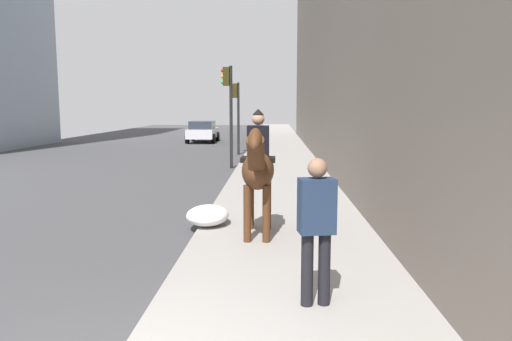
% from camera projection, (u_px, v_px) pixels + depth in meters
% --- Properties ---
extents(mounted_horse_near, '(2.15, 0.61, 2.23)m').
position_uv_depth(mounted_horse_near, '(258.00, 168.00, 8.40)').
color(mounted_horse_near, '#4C2B16').
rests_on(mounted_horse_near, sidewalk_slab).
extents(pedestrian_greeting, '(0.32, 0.44, 1.70)m').
position_uv_depth(pedestrian_greeting, '(316.00, 222.00, 5.47)').
color(pedestrian_greeting, black).
rests_on(pedestrian_greeting, sidewalk_slab).
extents(car_near_lane, '(4.04, 1.96, 1.44)m').
position_uv_depth(car_near_lane, '(203.00, 131.00, 32.63)').
color(car_near_lane, silver).
rests_on(car_near_lane, ground).
extents(traffic_light_near_curb, '(0.20, 0.44, 3.93)m').
position_uv_depth(traffic_light_near_curb, '(229.00, 100.00, 18.58)').
color(traffic_light_near_curb, black).
rests_on(traffic_light_near_curb, ground).
extents(traffic_light_far_curb, '(0.20, 0.44, 3.56)m').
position_uv_depth(traffic_light_far_curb, '(236.00, 106.00, 24.00)').
color(traffic_light_far_curb, black).
rests_on(traffic_light_far_curb, ground).
extents(snow_pile_far, '(1.06, 0.82, 0.37)m').
position_uv_depth(snow_pile_far, '(208.00, 215.00, 9.38)').
color(snow_pile_far, white).
rests_on(snow_pile_far, sidewalk_slab).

